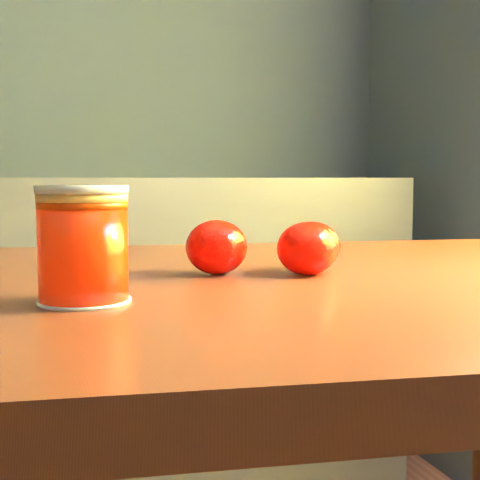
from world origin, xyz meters
name	(u,v)px	position (x,y,z in m)	size (l,w,h in m)	color
table	(261,369)	(0.81, 0.20, 0.69)	(1.13, 0.85, 0.79)	brown
juice_glass	(83,245)	(0.62, 0.10, 0.84)	(0.08, 0.08, 0.10)	#FF2405
orange_front	(312,246)	(0.88, 0.23, 0.82)	(0.06, 0.06, 0.06)	#FF1405
orange_back	(217,247)	(0.77, 0.23, 0.82)	(0.07, 0.07, 0.06)	#FF1405
orange_extra	(307,249)	(0.86, 0.20, 0.82)	(0.07, 0.07, 0.06)	#FF1405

